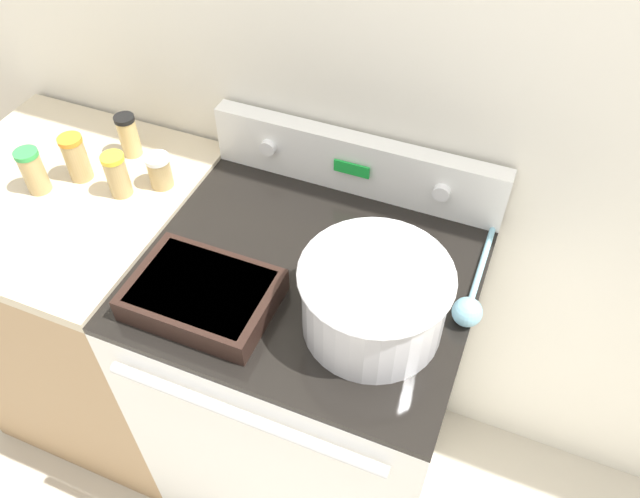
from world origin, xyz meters
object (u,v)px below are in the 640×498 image
ladle (470,304)px  casserole_dish (203,294)px  spice_jar_orange_cap (76,158)px  spice_jar_green_cap (33,171)px  spice_jar_yellow_cap (117,175)px  spice_jar_black_cap (129,135)px  mixing_bowl (374,296)px  spice_jar_white_cap (160,171)px

ladle → casserole_dish: bearing=-160.1°
spice_jar_orange_cap → spice_jar_green_cap: spice_jar_orange_cap is taller
spice_jar_yellow_cap → spice_jar_black_cap: same height
mixing_bowl → spice_jar_yellow_cap: bearing=168.7°
casserole_dish → spice_jar_orange_cap: size_ratio=2.43×
spice_jar_green_cap → spice_jar_orange_cap: bearing=49.7°
ladle → spice_jar_green_cap: (-1.07, -0.03, 0.04)m
spice_jar_yellow_cap → spice_jar_white_cap: bearing=40.2°
ladle → spice_jar_yellow_cap: bearing=177.9°
spice_jar_yellow_cap → mixing_bowl: bearing=-11.3°
mixing_bowl → spice_jar_yellow_cap: 0.71m
mixing_bowl → spice_jar_black_cap: mixing_bowl is taller
mixing_bowl → spice_jar_black_cap: size_ratio=2.60×
casserole_dish → spice_jar_orange_cap: 0.54m
mixing_bowl → spice_jar_orange_cap: (-0.83, 0.15, -0.02)m
mixing_bowl → spice_jar_yellow_cap: size_ratio=2.62×
spice_jar_white_cap → spice_jar_orange_cap: spice_jar_orange_cap is taller
mixing_bowl → casserole_dish: (-0.35, -0.08, -0.06)m
spice_jar_green_cap → spice_jar_black_cap: bearing=57.6°
mixing_bowl → spice_jar_yellow_cap: mixing_bowl is taller
casserole_dish → spice_jar_yellow_cap: bearing=148.0°
mixing_bowl → spice_jar_white_cap: mixing_bowl is taller
spice_jar_yellow_cap → spice_jar_black_cap: (-0.06, 0.14, 0.00)m
mixing_bowl → spice_jar_black_cap: 0.81m
spice_jar_white_cap → spice_jar_black_cap: bearing=150.6°
spice_jar_white_cap → spice_jar_black_cap: 0.16m
spice_jar_black_cap → spice_jar_green_cap: (-0.13, -0.21, 0.00)m
casserole_dish → ladle: bearing=19.9°
ladle → spice_jar_green_cap: 1.07m
mixing_bowl → ladle: size_ratio=0.96×
mixing_bowl → spice_jar_white_cap: 0.66m
spice_jar_black_cap → spice_jar_green_cap: spice_jar_green_cap is taller
ladle → spice_jar_orange_cap: bearing=177.4°
mixing_bowl → spice_jar_green_cap: (-0.90, 0.07, -0.02)m
mixing_bowl → ladle: bearing=31.3°
spice_jar_yellow_cap → spice_jar_green_cap: (-0.20, -0.07, 0.00)m
casserole_dish → spice_jar_green_cap: spice_jar_green_cap is taller
spice_jar_white_cap → spice_jar_black_cap: (-0.14, 0.08, 0.01)m
casserole_dish → ladle: (0.52, 0.19, -0.01)m
ladle → spice_jar_yellow_cap: spice_jar_yellow_cap is taller
spice_jar_white_cap → spice_jar_yellow_cap: spice_jar_yellow_cap is taller
ladle → spice_jar_yellow_cap: 0.88m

